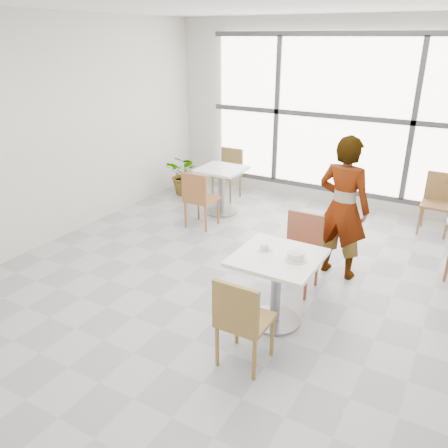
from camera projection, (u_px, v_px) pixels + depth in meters
The scene contains 15 objects.
floor at pixel (237, 297), 4.99m from camera, with size 7.00×7.00×0.00m, color #9E9EA5.
wall_back at pixel (342, 116), 7.19m from camera, with size 6.00×6.00×0.00m, color silver.
wall_left at pixel (35, 136), 5.78m from camera, with size 7.00×7.00×0.00m, color silver.
window at pixel (341, 117), 7.14m from camera, with size 4.60×0.07×2.52m.
main_table at pixel (277, 276), 4.37m from camera, with size 0.80×0.80×0.75m.
chair_near at pixel (241, 318), 3.77m from camera, with size 0.42×0.42×0.87m.
chair_far at pixel (301, 246), 5.04m from camera, with size 0.42×0.42×0.87m.
oatmeal_bowl at pixel (296, 256), 4.18m from camera, with size 0.21×0.21×0.09m.
coffee_cup at pixel (264, 247), 4.38m from camera, with size 0.16×0.13×0.07m.
person at pixel (343, 208), 5.18m from camera, with size 0.62×0.41×1.70m, color black.
bg_table_left at pixel (221, 184), 7.20m from camera, with size 0.70×0.70×0.75m.
bg_chair_left_near at pixel (199, 196), 6.61m from camera, with size 0.42×0.42×0.87m.
bg_chair_left_far at pixel (229, 170), 7.91m from camera, with size 0.42×0.42×0.87m.
bg_chair_right_far at pixel (438, 199), 6.51m from camera, with size 0.42×0.42×0.87m.
plant_left at pixel (186, 175), 8.11m from camera, with size 0.66×0.57×0.74m, color #598545.
Camera 1 is at (2.01, -3.78, 2.70)m, focal length 35.88 mm.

